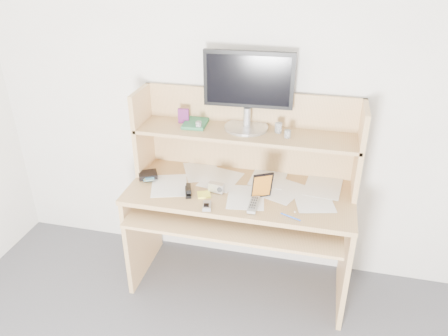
% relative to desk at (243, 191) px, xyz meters
% --- Properties ---
extents(back_wall, '(3.60, 0.04, 2.50)m').
position_rel_desk_xyz_m(back_wall, '(0.00, 0.24, 0.56)').
color(back_wall, white).
rests_on(back_wall, floor).
extents(desk, '(1.40, 0.70, 1.30)m').
position_rel_desk_xyz_m(desk, '(0.00, 0.00, 0.00)').
color(desk, tan).
rests_on(desk, floor).
extents(paper_clutter, '(1.32, 0.54, 0.01)m').
position_rel_desk_xyz_m(paper_clutter, '(0.00, -0.08, 0.06)').
color(paper_clutter, white).
rests_on(paper_clutter, desk).
extents(keyboard, '(0.50, 0.18, 0.03)m').
position_rel_desk_xyz_m(keyboard, '(0.02, -0.17, -0.03)').
color(keyboard, black).
rests_on(keyboard, desk).
extents(tv_remote, '(0.05, 0.18, 0.02)m').
position_rel_desk_xyz_m(tv_remote, '(0.11, -0.25, 0.07)').
color(tv_remote, gray).
rests_on(tv_remote, paper_clutter).
extents(flip_phone, '(0.07, 0.10, 0.02)m').
position_rel_desk_xyz_m(flip_phone, '(-0.15, -0.33, 0.07)').
color(flip_phone, '#B0AFB2').
rests_on(flip_phone, paper_clutter).
extents(stapler, '(0.07, 0.13, 0.04)m').
position_rel_desk_xyz_m(stapler, '(-0.30, -0.20, 0.08)').
color(stapler, black).
rests_on(stapler, paper_clutter).
extents(wallet, '(0.15, 0.14, 0.03)m').
position_rel_desk_xyz_m(wallet, '(-0.62, -0.06, 0.08)').
color(wallet, black).
rests_on(wallet, paper_clutter).
extents(sticky_note_pad, '(0.10, 0.10, 0.01)m').
position_rel_desk_xyz_m(sticky_note_pad, '(-0.20, -0.19, 0.06)').
color(sticky_note_pad, '#E1EA3D').
rests_on(sticky_note_pad, desk).
extents(digital_camera, '(0.10, 0.05, 0.06)m').
position_rel_desk_xyz_m(digital_camera, '(-0.14, -0.14, 0.09)').
color(digital_camera, '#B7B8BA').
rests_on(digital_camera, paper_clutter).
extents(game_case, '(0.11, 0.07, 0.17)m').
position_rel_desk_xyz_m(game_case, '(0.15, -0.15, 0.15)').
color(game_case, black).
rests_on(game_case, paper_clutter).
extents(blue_pen, '(0.12, 0.05, 0.01)m').
position_rel_desk_xyz_m(blue_pen, '(0.33, -0.32, 0.07)').
color(blue_pen, blue).
rests_on(blue_pen, paper_clutter).
extents(card_box, '(0.07, 0.03, 0.10)m').
position_rel_desk_xyz_m(card_box, '(-0.42, 0.12, 0.43)').
color(card_box, maroon).
rests_on(card_box, desk).
extents(shelf_book, '(0.15, 0.20, 0.02)m').
position_rel_desk_xyz_m(shelf_book, '(-0.34, 0.11, 0.40)').
color(shelf_book, '#2F7744').
rests_on(shelf_book, desk).
extents(chip_stack_a, '(0.04, 0.04, 0.05)m').
position_rel_desk_xyz_m(chip_stack_a, '(-0.30, 0.04, 0.41)').
color(chip_stack_a, black).
rests_on(chip_stack_a, desk).
extents(chip_stack_b, '(0.04, 0.04, 0.06)m').
position_rel_desk_xyz_m(chip_stack_b, '(0.19, 0.11, 0.42)').
color(chip_stack_b, silver).
rests_on(chip_stack_b, desk).
extents(chip_stack_c, '(0.05, 0.05, 0.05)m').
position_rel_desk_xyz_m(chip_stack_c, '(0.26, 0.04, 0.41)').
color(chip_stack_c, black).
rests_on(chip_stack_c, desk).
extents(chip_stack_d, '(0.05, 0.05, 0.07)m').
position_rel_desk_xyz_m(chip_stack_d, '(0.20, 0.10, 0.42)').
color(chip_stack_d, silver).
rests_on(chip_stack_d, desk).
extents(monitor, '(0.55, 0.28, 0.48)m').
position_rel_desk_xyz_m(monitor, '(-0.01, 0.15, 0.64)').
color(monitor, silver).
rests_on(monitor, desk).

